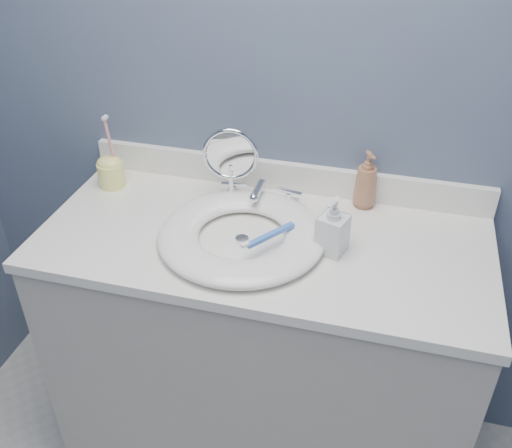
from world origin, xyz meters
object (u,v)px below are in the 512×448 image
(soap_bottle_amber, at_px, (366,180))
(soap_bottle_clear, at_px, (333,226))
(makeup_mirror, at_px, (231,163))
(toothbrush_holder, at_px, (111,170))

(soap_bottle_amber, bearing_deg, soap_bottle_clear, -134.15)
(makeup_mirror, distance_m, soap_bottle_clear, 0.36)
(makeup_mirror, distance_m, toothbrush_holder, 0.39)
(makeup_mirror, bearing_deg, soap_bottle_clear, -36.44)
(soap_bottle_clear, bearing_deg, soap_bottle_amber, 94.39)
(soap_bottle_clear, relative_size, toothbrush_holder, 0.67)
(makeup_mirror, xyz_separation_m, toothbrush_holder, (-0.38, -0.00, -0.08))
(makeup_mirror, bearing_deg, soap_bottle_amber, 2.65)
(soap_bottle_amber, height_order, toothbrush_holder, toothbrush_holder)
(makeup_mirror, relative_size, soap_bottle_clear, 1.51)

